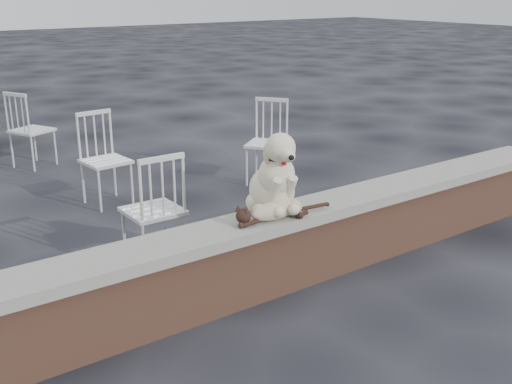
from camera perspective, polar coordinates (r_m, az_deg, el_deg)
ground at (r=4.73m, az=2.35°, el=-8.49°), size 60.00×60.00×0.00m
brick_wall at (r=4.62m, az=2.39°, el=-5.72°), size 6.00×0.30×0.50m
capstone at (r=4.51m, az=2.44°, el=-2.36°), size 6.20×0.40×0.08m
dog at (r=4.43m, az=1.47°, el=2.02°), size 0.50×0.60×0.62m
cat at (r=4.35m, az=1.80°, el=-1.54°), size 0.93×0.39×0.15m
chair_c at (r=4.96m, az=-9.45°, el=-1.51°), size 0.56×0.56×0.94m
chair_e at (r=8.12m, az=-19.90°, el=5.46°), size 0.74×0.74×0.94m
chair_b at (r=6.46m, az=-13.63°, el=2.91°), size 0.61×0.61×0.94m
chair_d at (r=6.98m, az=1.01°, el=4.57°), size 0.78×0.78×0.94m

